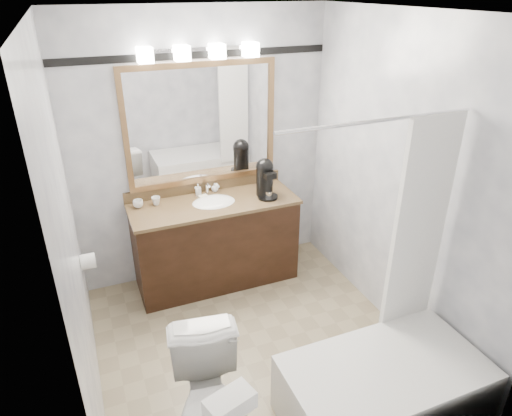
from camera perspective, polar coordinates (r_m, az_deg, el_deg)
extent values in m
cube|color=gray|center=(3.86, -0.02, -16.97)|extent=(2.40, 2.60, 0.01)
cube|color=white|center=(2.81, -0.02, 23.49)|extent=(2.40, 2.60, 0.01)
cube|color=silver|center=(4.28, -6.71, 7.15)|extent=(2.40, 0.01, 2.50)
cube|color=silver|center=(2.18, 13.51, -14.30)|extent=(2.40, 0.01, 2.50)
cube|color=silver|center=(2.95, -22.25, -3.99)|extent=(0.01, 2.60, 2.50)
cube|color=silver|center=(3.72, 17.43, 3.08)|extent=(0.01, 2.60, 2.50)
cube|color=black|center=(4.38, -5.07, -4.44)|extent=(1.50, 0.55, 0.82)
cube|color=olive|center=(4.18, -5.30, 0.57)|extent=(1.53, 0.58, 0.03)
cube|color=olive|center=(4.39, -6.40, 2.75)|extent=(1.53, 0.03, 0.10)
ellipsoid|color=white|center=(4.19, -5.29, 0.39)|extent=(0.44, 0.34, 0.14)
cube|color=olive|center=(4.07, -7.19, 17.39)|extent=(1.40, 0.04, 0.05)
cube|color=olive|center=(4.36, -6.43, 3.63)|extent=(1.40, 0.04, 0.05)
cube|color=olive|center=(4.06, -16.07, 8.96)|extent=(0.05, 0.04, 1.00)
cube|color=olive|center=(4.40, 1.83, 11.26)|extent=(0.05, 0.04, 1.00)
cube|color=white|center=(4.19, -6.81, 10.30)|extent=(1.30, 0.01, 1.00)
cube|color=silver|center=(4.05, -7.26, 19.12)|extent=(0.90, 0.05, 0.03)
cube|color=white|center=(3.90, -13.72, 18.07)|extent=(0.12, 0.12, 0.12)
cube|color=white|center=(3.96, -9.23, 18.56)|extent=(0.12, 0.12, 0.12)
cube|color=white|center=(4.04, -4.88, 18.94)|extent=(0.12, 0.12, 0.12)
cube|color=white|center=(4.14, -0.70, 19.20)|extent=(0.12, 0.12, 0.12)
cube|color=black|center=(4.07, -7.31, 18.46)|extent=(2.40, 0.01, 0.06)
cube|color=white|center=(3.35, 15.56, -21.17)|extent=(1.30, 0.72, 0.45)
cylinder|color=silver|center=(2.70, 15.17, 10.51)|extent=(1.30, 0.02, 0.02)
cube|color=white|center=(3.23, 19.68, -2.42)|extent=(0.40, 0.04, 1.55)
cylinder|color=white|center=(3.80, -20.25, -6.26)|extent=(0.11, 0.12, 0.12)
imported|color=white|center=(2.95, -5.57, -23.80)|extent=(0.54, 0.81, 0.77)
cube|color=white|center=(2.40, -3.29, -23.28)|extent=(0.27, 0.20, 0.10)
cylinder|color=black|center=(4.24, 1.46, 1.42)|extent=(0.19, 0.19, 0.02)
cylinder|color=black|center=(4.23, 1.07, 3.42)|extent=(0.16, 0.16, 0.27)
sphere|color=black|center=(4.18, 1.09, 5.14)|extent=(0.16, 0.16, 0.16)
cube|color=black|center=(4.13, 1.64, 4.15)|extent=(0.11, 0.11, 0.05)
cylinder|color=silver|center=(4.21, 1.61, 1.70)|extent=(0.06, 0.06, 0.06)
imported|color=white|center=(4.18, -14.52, 0.52)|extent=(0.11, 0.11, 0.07)
imported|color=white|center=(4.19, -12.39, 0.88)|extent=(0.08, 0.08, 0.07)
imported|color=white|center=(4.30, -7.24, 2.28)|extent=(0.06, 0.06, 0.11)
imported|color=white|center=(4.37, -5.18, 2.59)|extent=(0.07, 0.07, 0.08)
cube|color=beige|center=(4.26, -6.63, 1.42)|extent=(0.09, 0.07, 0.03)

